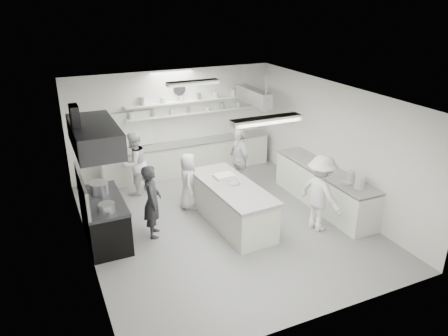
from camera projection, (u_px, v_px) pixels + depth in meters
name	position (u px, v px, depth m)	size (l,w,h in m)	color
floor	(223.00, 223.00, 9.93)	(6.00, 7.00, 0.02)	gray
ceiling	(223.00, 95.00, 8.79)	(6.00, 7.00, 0.02)	silver
wall_back	(174.00, 122.00, 12.31)	(6.00, 0.04, 3.00)	silver
wall_front	(319.00, 241.00, 6.41)	(6.00, 0.04, 3.00)	silver
wall_left	(82.00, 186.00, 8.22)	(0.04, 7.00, 3.00)	silver
wall_right	(334.00, 144.00, 10.50)	(0.04, 7.00, 3.00)	silver
stove	(105.00, 221.00, 9.11)	(0.80, 1.80, 0.90)	black
exhaust_hood	(94.00, 136.00, 8.38)	(0.85, 2.00, 0.50)	#313136
back_counter	(188.00, 158.00, 12.57)	(5.00, 0.60, 0.92)	silver
shelf_lower	(198.00, 112.00, 12.37)	(4.20, 0.26, 0.04)	silver
shelf_upper	(197.00, 100.00, 12.24)	(4.20, 0.26, 0.04)	silver
pass_through_window	(129.00, 130.00, 11.82)	(1.30, 0.04, 1.00)	black
wall_clock	(179.00, 89.00, 11.99)	(0.32, 0.32, 0.05)	silver
right_counter	(324.00, 188.00, 10.59)	(0.74, 3.30, 0.94)	silver
pot_rack	(253.00, 96.00, 11.84)	(0.30, 1.60, 0.40)	#A6A7A9
light_fixture_front	(266.00, 120.00, 7.30)	(1.30, 0.25, 0.10)	silver
light_fixture_rear	(193.00, 83.00, 10.33)	(1.30, 0.25, 0.10)	silver
prep_island	(232.00, 205.00, 9.74)	(0.93, 2.51, 0.92)	silver
stove_pot	(99.00, 189.00, 9.14)	(0.39, 0.39, 0.30)	#A6A7A9
cook_stove	(152.00, 201.00, 9.13)	(0.60, 0.39, 1.64)	#29292C
cook_back	(134.00, 164.00, 11.08)	(0.83, 0.64, 1.70)	silver
cook_island_left	(189.00, 181.00, 10.40)	(0.69, 0.45, 1.41)	silver
cook_island_right	(239.00, 160.00, 11.31)	(1.00, 0.42, 1.70)	silver
cook_right	(320.00, 193.00, 9.37)	(1.13, 0.65, 1.76)	silver
bowl_island_a	(233.00, 184.00, 9.63)	(0.28, 0.28, 0.07)	#A6A7A9
bowl_island_b	(225.00, 185.00, 9.58)	(0.19, 0.19, 0.06)	silver
bowl_right	(345.00, 184.00, 9.60)	(0.24, 0.24, 0.06)	silver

